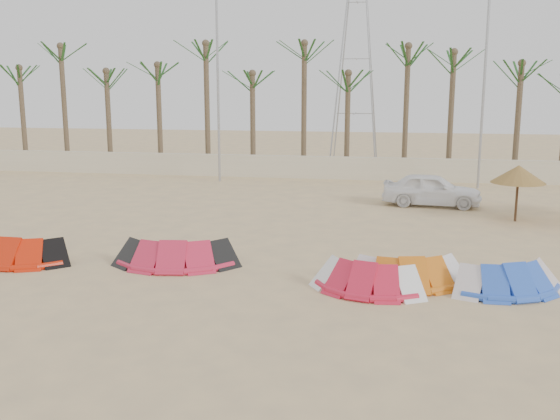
% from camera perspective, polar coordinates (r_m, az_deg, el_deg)
% --- Properties ---
extents(ground, '(120.00, 120.00, 0.00)m').
position_cam_1_polar(ground, '(15.02, -4.15, -9.30)').
color(ground, '#DDB97F').
rests_on(ground, ground).
extents(boundary_wall, '(60.00, 0.30, 1.30)m').
position_cam_1_polar(boundary_wall, '(36.08, 4.56, 3.87)').
color(boundary_wall, beige).
rests_on(boundary_wall, ground).
extents(palm_line, '(52.00, 4.00, 7.70)m').
position_cam_1_polar(palm_line, '(37.24, 5.99, 13.01)').
color(palm_line, brown).
rests_on(palm_line, ground).
extents(lamp_b, '(1.25, 0.14, 11.00)m').
position_cam_1_polar(lamp_b, '(34.94, -5.65, 12.03)').
color(lamp_b, '#A5A8AD').
rests_on(lamp_b, ground).
extents(lamp_c, '(1.25, 0.14, 11.00)m').
position_cam_1_polar(lamp_c, '(33.91, 18.26, 11.55)').
color(lamp_c, '#A5A8AD').
rests_on(lamp_c, ground).
extents(pylon, '(3.00, 3.00, 14.00)m').
position_cam_1_polar(pylon, '(42.02, 6.74, 3.98)').
color(pylon, '#A5A8AD').
rests_on(pylon, ground).
extents(kite_red_left, '(3.29, 1.56, 0.90)m').
position_cam_1_polar(kite_red_left, '(20.65, -22.59, -3.20)').
color(kite_red_left, red).
rests_on(kite_red_left, ground).
extents(kite_red_mid, '(3.75, 1.95, 0.90)m').
position_cam_1_polar(kite_red_mid, '(19.04, -9.20, -3.64)').
color(kite_red_mid, '#CE2342').
rests_on(kite_red_mid, ground).
extents(kite_red_right, '(3.21, 2.12, 0.90)m').
position_cam_1_polar(kite_red_right, '(16.63, 7.95, -5.82)').
color(kite_red_right, red).
rests_on(kite_red_right, ground).
extents(kite_orange, '(3.43, 2.11, 0.90)m').
position_cam_1_polar(kite_orange, '(17.36, 11.74, -5.21)').
color(kite_orange, orange).
rests_on(kite_orange, ground).
extents(kite_blue, '(3.41, 2.45, 0.90)m').
position_cam_1_polar(kite_blue, '(17.46, 20.16, -5.59)').
color(kite_blue, blue).
rests_on(kite_blue, ground).
extents(parasol_left, '(2.12, 2.12, 2.24)m').
position_cam_1_polar(parasol_left, '(26.15, 20.97, 3.07)').
color(parasol_left, '#4C331E').
rests_on(parasol_left, ground).
extents(car, '(4.45, 2.10, 1.47)m').
position_cam_1_polar(car, '(28.63, 13.70, 1.83)').
color(car, white).
rests_on(car, ground).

